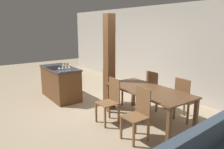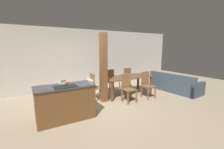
# 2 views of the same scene
# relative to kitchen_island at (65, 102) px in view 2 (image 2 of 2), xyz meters

# --- Properties ---
(ground_plane) EXTENTS (16.00, 16.00, 0.00)m
(ground_plane) POSITION_rel_kitchen_island_xyz_m (1.16, 0.39, -0.46)
(ground_plane) COLOR tan
(wall_back) EXTENTS (11.20, 0.08, 2.70)m
(wall_back) POSITION_rel_kitchen_island_xyz_m (1.16, 2.88, 0.89)
(wall_back) COLOR beige
(wall_back) RESTS_ON ground_plane
(kitchen_island) EXTENTS (1.47, 0.70, 0.92)m
(kitchen_island) POSITION_rel_kitchen_island_xyz_m (0.00, 0.00, 0.00)
(kitchen_island) COLOR brown
(kitchen_island) RESTS_ON ground_plane
(fruit_bowl) EXTENTS (0.24, 0.24, 0.11)m
(fruit_bowl) POSITION_rel_kitchen_island_xyz_m (0.01, 0.20, 0.50)
(fruit_bowl) COLOR silver
(fruit_bowl) RESTS_ON kitchen_island
(wine_glass_near) EXTENTS (0.08, 0.08, 0.14)m
(wine_glass_near) POSITION_rel_kitchen_island_xyz_m (0.66, -0.27, 0.57)
(wine_glass_near) COLOR silver
(wine_glass_near) RESTS_ON kitchen_island
(wine_glass_middle) EXTENTS (0.08, 0.08, 0.14)m
(wine_glass_middle) POSITION_rel_kitchen_island_xyz_m (0.66, -0.18, 0.57)
(wine_glass_middle) COLOR silver
(wine_glass_middle) RESTS_ON kitchen_island
(wine_glass_far) EXTENTS (0.08, 0.08, 0.14)m
(wine_glass_far) POSITION_rel_kitchen_island_xyz_m (0.66, -0.09, 0.57)
(wine_glass_far) COLOR silver
(wine_glass_far) RESTS_ON kitchen_island
(wine_glass_end) EXTENTS (0.08, 0.08, 0.14)m
(wine_glass_end) POSITION_rel_kitchen_island_xyz_m (0.66, 0.00, 0.57)
(wine_glass_end) COLOR silver
(wine_glass_end) RESTS_ON kitchen_island
(dining_table) EXTENTS (1.99, 0.93, 0.74)m
(dining_table) POSITION_rel_kitchen_island_xyz_m (2.64, 0.92, 0.19)
(dining_table) COLOR brown
(dining_table) RESTS_ON ground_plane
(dining_chair_near_left) EXTENTS (0.40, 0.40, 0.98)m
(dining_chair_near_left) POSITION_rel_kitchen_island_xyz_m (2.19, 0.23, 0.05)
(dining_chair_near_left) COLOR brown
(dining_chair_near_left) RESTS_ON ground_plane
(dining_chair_near_right) EXTENTS (0.40, 0.40, 0.98)m
(dining_chair_near_right) POSITION_rel_kitchen_island_xyz_m (3.09, 0.23, 0.05)
(dining_chair_near_right) COLOR brown
(dining_chair_near_right) RESTS_ON ground_plane
(dining_chair_far_left) EXTENTS (0.40, 0.40, 0.98)m
(dining_chair_far_left) POSITION_rel_kitchen_island_xyz_m (2.19, 1.60, 0.05)
(dining_chair_far_left) COLOR brown
(dining_chair_far_left) RESTS_ON ground_plane
(dining_chair_far_right) EXTENTS (0.40, 0.40, 0.98)m
(dining_chair_far_right) POSITION_rel_kitchen_island_xyz_m (3.09, 1.60, 0.05)
(dining_chair_far_right) COLOR brown
(dining_chair_far_right) RESTS_ON ground_plane
(dining_chair_head_end) EXTENTS (0.40, 0.40, 0.98)m
(dining_chair_head_end) POSITION_rel_kitchen_island_xyz_m (1.27, 0.92, 0.05)
(dining_chair_head_end) COLOR brown
(dining_chair_head_end) RESTS_ON ground_plane
(couch) EXTENTS (1.00, 2.15, 0.79)m
(couch) POSITION_rel_kitchen_island_xyz_m (4.71, 0.24, -0.19)
(couch) COLOR #3D4C5B
(couch) RESTS_ON ground_plane
(timber_post) EXTENTS (0.22, 0.22, 2.36)m
(timber_post) POSITION_rel_kitchen_island_xyz_m (1.49, 0.70, 0.72)
(timber_post) COLOR brown
(timber_post) RESTS_ON ground_plane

